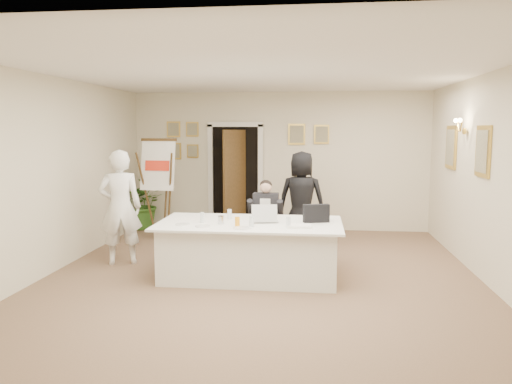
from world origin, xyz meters
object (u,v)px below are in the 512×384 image
object	(u,v)px
seated_man	(266,219)
potted_palm	(143,203)
flip_chart	(161,194)
paper_stack	(299,226)
conference_table	(250,249)
standing_man	(120,207)
laptop_bag	(316,213)
standing_woman	(302,199)
steel_jug	(221,220)
oj_glass	(237,222)
laptop	(265,212)

from	to	relation	value
seated_man	potted_palm	bearing A→B (deg)	129.09
flip_chart	paper_stack	world-z (taller)	flip_chart
seated_man	paper_stack	bearing A→B (deg)	-80.17
conference_table	standing_man	size ratio (longest dim) A/B	1.44
laptop_bag	conference_table	bearing A→B (deg)	169.65
standing_man	standing_woman	world-z (taller)	standing_man
conference_table	seated_man	xyz separation A→B (m)	(0.12, 1.06, 0.24)
potted_palm	steel_jug	distance (m)	4.05
laptop_bag	standing_man	bearing A→B (deg)	156.24
laptop_bag	potted_palm	bearing A→B (deg)	122.52
standing_man	potted_palm	bearing A→B (deg)	-97.92
seated_man	oj_glass	size ratio (longest dim) A/B	9.76
conference_table	flip_chart	distance (m)	2.96
paper_stack	oj_glass	size ratio (longest dim) A/B	2.44
standing_man	standing_woman	xyz separation A→B (m)	(2.70, 1.50, -0.04)
laptop	oj_glass	distance (m)	0.54
steel_jug	laptop	bearing A→B (deg)	23.05
standing_man	laptop_bag	distance (m)	2.97
potted_palm	paper_stack	bearing A→B (deg)	-45.91
laptop	paper_stack	distance (m)	0.60
standing_woman	steel_jug	xyz separation A→B (m)	(-1.03, -2.14, -0.01)
laptop_bag	seated_man	bearing A→B (deg)	112.98
conference_table	potted_palm	distance (m)	4.13
flip_chart	oj_glass	distance (m)	3.11
conference_table	standing_man	distance (m)	2.15
laptop_bag	oj_glass	size ratio (longest dim) A/B	2.74
conference_table	laptop	bearing A→B (deg)	19.80
flip_chart	potted_palm	xyz separation A→B (m)	(-0.69, 0.99, -0.32)
seated_man	laptop_bag	world-z (taller)	seated_man
laptop_bag	standing_woman	bearing A→B (deg)	80.98
seated_man	oj_glass	xyz separation A→B (m)	(-0.23, -1.40, 0.21)
seated_man	steel_jug	distance (m)	1.34
potted_palm	laptop	xyz separation A→B (m)	(2.85, -3.09, 0.38)
standing_woman	steel_jug	world-z (taller)	standing_woman
seated_man	steel_jug	size ratio (longest dim) A/B	11.53
potted_palm	steel_jug	world-z (taller)	potted_palm
seated_man	laptop	distance (m)	1.03
laptop_bag	steel_jug	distance (m)	1.31
potted_palm	steel_jug	size ratio (longest dim) A/B	9.71
laptop_bag	steel_jug	world-z (taller)	laptop_bag
flip_chart	steel_jug	size ratio (longest dim) A/B	16.77
conference_table	oj_glass	world-z (taller)	oj_glass
flip_chart	standing_woman	bearing A→B (deg)	-4.63
standing_man	paper_stack	world-z (taller)	standing_man
standing_woman	standing_man	bearing A→B (deg)	37.85
flip_chart	steel_jug	world-z (taller)	flip_chart
potted_palm	laptop_bag	bearing A→B (deg)	-40.84
seated_man	laptop	size ratio (longest dim) A/B	3.48
potted_palm	seated_man	bearing A→B (deg)	-37.43
standing_woman	laptop	size ratio (longest dim) A/B	4.60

